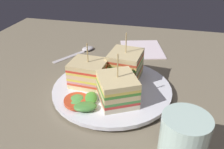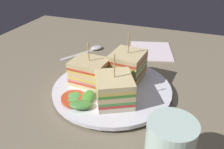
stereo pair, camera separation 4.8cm
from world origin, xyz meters
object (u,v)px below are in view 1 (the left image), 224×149
(sandwich_wedge_0, at_px, (88,74))
(spoon, at_px, (84,50))
(chip_pile, at_px, (116,88))
(drinking_glass, at_px, (182,143))
(napkin, at_px, (142,49))
(plate, at_px, (112,89))
(sandwich_wedge_2, at_px, (125,65))
(sandwich_wedge_1, at_px, (117,89))

(sandwich_wedge_0, xyz_separation_m, spoon, (0.19, 0.08, -0.04))
(chip_pile, bearing_deg, drinking_glass, -136.32)
(drinking_glass, bearing_deg, napkin, 15.28)
(spoon, bearing_deg, drinking_glass, -109.90)
(sandwich_wedge_0, relative_size, drinking_glass, 1.15)
(spoon, relative_size, napkin, 0.94)
(spoon, bearing_deg, plate, -113.58)
(plate, relative_size, spoon, 1.95)
(plate, xyz_separation_m, sandwich_wedge_2, (0.05, -0.02, 0.04))
(plate, relative_size, sandwich_wedge_1, 2.51)
(sandwich_wedge_0, distance_m, chip_pile, 0.07)
(sandwich_wedge_1, relative_size, chip_pile, 1.58)
(sandwich_wedge_0, distance_m, sandwich_wedge_2, 0.09)
(sandwich_wedge_1, bearing_deg, sandwich_wedge_0, 31.67)
(sandwich_wedge_0, distance_m, sandwich_wedge_1, 0.08)
(sandwich_wedge_0, xyz_separation_m, napkin, (0.25, -0.08, -0.04))
(spoon, distance_m, napkin, 0.17)
(sandwich_wedge_0, bearing_deg, sandwich_wedge_1, -26.85)
(drinking_glass, bearing_deg, chip_pile, 43.68)
(sandwich_wedge_2, height_order, drinking_glass, sandwich_wedge_2)
(sandwich_wedge_2, bearing_deg, napkin, -178.72)
(sandwich_wedge_2, xyz_separation_m, chip_pile, (-0.06, 0.01, -0.02))
(sandwich_wedge_1, bearing_deg, sandwich_wedge_2, -26.73)
(spoon, bearing_deg, chip_pile, -113.43)
(plate, relative_size, drinking_glass, 3.08)
(spoon, xyz_separation_m, drinking_glass, (-0.34, -0.27, 0.03))
(chip_pile, height_order, napkin, chip_pile)
(sandwich_wedge_1, bearing_deg, chip_pile, -11.35)
(sandwich_wedge_1, xyz_separation_m, chip_pile, (0.03, 0.01, -0.02))
(sandwich_wedge_1, distance_m, drinking_glass, 0.16)
(sandwich_wedge_1, height_order, spoon, sandwich_wedge_1)
(sandwich_wedge_0, distance_m, napkin, 0.26)
(sandwich_wedge_1, height_order, sandwich_wedge_2, sandwich_wedge_2)
(drinking_glass, bearing_deg, sandwich_wedge_0, 52.61)
(plate, distance_m, sandwich_wedge_0, 0.06)
(sandwich_wedge_2, height_order, chip_pile, sandwich_wedge_2)
(plate, distance_m, sandwich_wedge_2, 0.06)
(spoon, bearing_deg, sandwich_wedge_1, -115.40)
(sandwich_wedge_0, xyz_separation_m, chip_pile, (-0.01, -0.06, -0.02))
(chip_pile, distance_m, spoon, 0.25)
(chip_pile, height_order, drinking_glass, drinking_glass)
(sandwich_wedge_2, bearing_deg, sandwich_wedge_0, -48.08)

